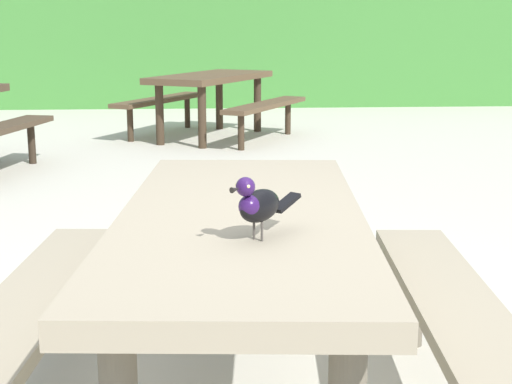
% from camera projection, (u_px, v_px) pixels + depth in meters
% --- Properties ---
extents(hedge_wall, '(28.00, 2.35, 2.34)m').
position_uv_depth(hedge_wall, '(221.00, 32.00, 12.70)').
color(hedge_wall, '#428438').
rests_on(hedge_wall, ground).
extents(picnic_table_foreground, '(1.81, 1.85, 0.74)m').
position_uv_depth(picnic_table_foreground, '(242.00, 266.00, 2.41)').
color(picnic_table_foreground, gray).
rests_on(picnic_table_foreground, ground).
extents(bird_grackle, '(0.21, 0.23, 0.18)m').
position_uv_depth(bird_grackle, '(257.00, 204.00, 2.03)').
color(bird_grackle, black).
rests_on(bird_grackle, picnic_table_foreground).
extents(picnic_table_mid_right, '(2.30, 2.31, 0.74)m').
position_uv_depth(picnic_table_mid_right, '(211.00, 90.00, 8.68)').
color(picnic_table_mid_right, brown).
rests_on(picnic_table_mid_right, ground).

